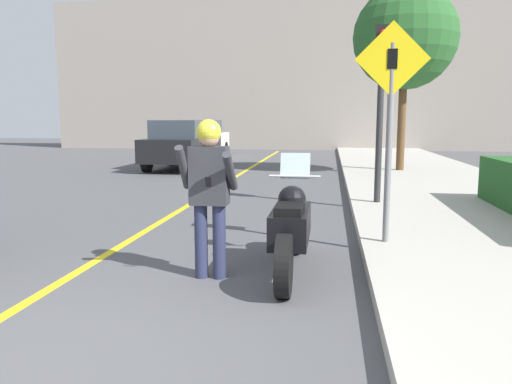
{
  "coord_description": "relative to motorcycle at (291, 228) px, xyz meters",
  "views": [
    {
      "loc": [
        2.18,
        -2.94,
        1.7
      ],
      "look_at": [
        1.35,
        2.68,
        0.87
      ],
      "focal_mm": 35.0,
      "sensor_mm": 36.0,
      "label": 1
    }
  ],
  "objects": [
    {
      "name": "road_center_line",
      "position": [
        -2.37,
        3.51,
        -0.5
      ],
      "size": [
        0.12,
        36.0,
        0.01
      ],
      "color": "yellow",
      "rests_on": "ground"
    },
    {
      "name": "person_biker",
      "position": [
        -0.84,
        -0.35,
        0.54
      ],
      "size": [
        0.59,
        0.47,
        1.7
      ],
      "color": "#282D4C",
      "rests_on": "ground"
    },
    {
      "name": "crossing_sign",
      "position": [
        1.14,
        0.98,
        1.29
      ],
      "size": [
        0.91,
        0.08,
        2.73
      ],
      "color": "slate",
      "rests_on": "sidewalk_curb"
    },
    {
      "name": "building_backdrop",
      "position": [
        -1.77,
        23.51,
        3.74
      ],
      "size": [
        28.0,
        1.2,
        8.49
      ],
      "color": "gray",
      "rests_on": "ground"
    },
    {
      "name": "parked_car_black",
      "position": [
        -4.66,
        11.35,
        0.35
      ],
      "size": [
        1.88,
        4.2,
        1.68
      ],
      "color": "black",
      "rests_on": "ground"
    },
    {
      "name": "parked_car_white",
      "position": [
        -5.47,
        16.95,
        0.35
      ],
      "size": [
        1.88,
        4.2,
        1.68
      ],
      "color": "black",
      "rests_on": "ground"
    },
    {
      "name": "traffic_light",
      "position": [
        1.32,
        4.14,
        1.91
      ],
      "size": [
        0.26,
        0.3,
        3.24
      ],
      "color": "#2D2D30",
      "rests_on": "sidewalk_curb"
    },
    {
      "name": "ground_plane",
      "position": [
        -1.77,
        -2.49,
        -0.5
      ],
      "size": [
        80.0,
        80.0,
        0.0
      ],
      "primitive_type": "plane",
      "color": "#4C4C4F"
    },
    {
      "name": "street_tree",
      "position": [
        2.58,
        10.53,
        3.63
      ],
      "size": [
        3.1,
        3.1,
        5.55
      ],
      "color": "brown",
      "rests_on": "sidewalk_curb"
    },
    {
      "name": "motorcycle",
      "position": [
        0.0,
        0.0,
        0.0
      ],
      "size": [
        0.62,
        2.24,
        1.29
      ],
      "color": "black",
      "rests_on": "ground"
    }
  ]
}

